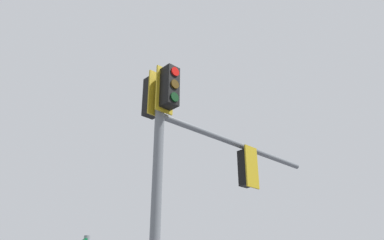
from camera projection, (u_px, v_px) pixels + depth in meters
signal_mast_assembly at (188, 161)px, 7.97m from camera, size 3.90×4.25×6.58m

